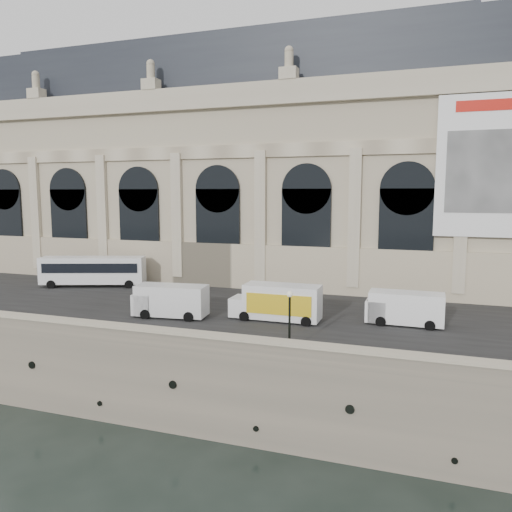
{
  "coord_description": "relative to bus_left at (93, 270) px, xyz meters",
  "views": [
    {
      "loc": [
        17.96,
        -29.0,
        16.59
      ],
      "look_at": [
        0.43,
        22.0,
        9.73
      ],
      "focal_mm": 35.0,
      "sensor_mm": 36.0,
      "label": 1
    }
  ],
  "objects": [
    {
      "name": "street",
      "position": [
        17.57,
        -3.61,
        -1.88
      ],
      "size": [
        160.0,
        24.0,
        0.06
      ],
      "primitive_type": "cube",
      "color": "#2D2D2D",
      "rests_on": "quay"
    },
    {
      "name": "quay",
      "position": [
        17.57,
        17.39,
        -4.91
      ],
      "size": [
        160.0,
        70.0,
        6.0
      ],
      "primitive_type": "cube",
      "color": "gray",
      "rests_on": "ground"
    },
    {
      "name": "box_truck",
      "position": [
        24.01,
        -7.63,
        -0.38
      ],
      "size": [
        7.55,
        2.73,
        3.04
      ],
      "color": "white",
      "rests_on": "quay"
    },
    {
      "name": "bus_left",
      "position": [
        0.0,
        0.0,
        0.0
      ],
      "size": [
        11.68,
        6.1,
        3.41
      ],
      "color": "white",
      "rests_on": "quay"
    },
    {
      "name": "van_b",
      "position": [
        14.81,
        -9.6,
        -0.49
      ],
      "size": [
        6.48,
        3.13,
        2.78
      ],
      "color": "silver",
      "rests_on": "quay"
    },
    {
      "name": "van_c",
      "position": [
        33.83,
        -5.71,
        -0.54
      ],
      "size": [
        6.04,
        2.56,
        2.68
      ],
      "color": "white",
      "rests_on": "quay"
    },
    {
      "name": "museum",
      "position": [
        11.6,
        13.25,
        11.81
      ],
      "size": [
        69.0,
        18.7,
        29.1
      ],
      "color": "#BBAF90",
      "rests_on": "quay"
    },
    {
      "name": "lamp_right",
      "position": [
        27.12,
        -15.27,
        0.15
      ],
      "size": [
        0.42,
        0.42,
        4.14
      ],
      "color": "black",
      "rests_on": "quay"
    },
    {
      "name": "ground",
      "position": [
        17.57,
        -17.61,
        -7.91
      ],
      "size": [
        260.0,
        260.0,
        0.0
      ],
      "primitive_type": "plane",
      "color": "black",
      "rests_on": "ground"
    },
    {
      "name": "parapet",
      "position": [
        17.57,
        -17.01,
        -1.29
      ],
      "size": [
        160.0,
        1.4,
        1.21
      ],
      "color": "gray",
      "rests_on": "quay"
    }
  ]
}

